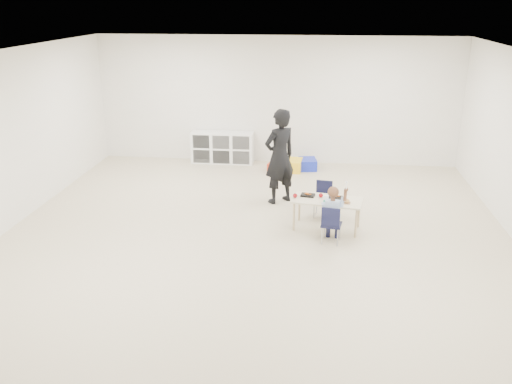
# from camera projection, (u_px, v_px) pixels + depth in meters

# --- Properties ---
(room) EXTENTS (9.00, 9.02, 2.80)m
(room) POSITION_uv_depth(u_px,v_px,m) (253.00, 156.00, 7.77)
(room) COLOR #BFB293
(room) RESTS_ON ground
(table) EXTENTS (1.19, 0.73, 0.51)m
(table) POSITION_uv_depth(u_px,v_px,m) (327.00, 214.00, 8.74)
(table) COLOR beige
(table) RESTS_ON ground
(chair_near) EXTENTS (0.34, 0.32, 0.61)m
(chair_near) POSITION_uv_depth(u_px,v_px,m) (331.00, 224.00, 8.23)
(chair_near) COLOR black
(chair_near) RESTS_ON ground
(chair_far) EXTENTS (0.34, 0.32, 0.61)m
(chair_far) POSITION_uv_depth(u_px,v_px,m) (323.00, 200.00, 9.21)
(chair_far) COLOR black
(chair_far) RESTS_ON ground
(child) EXTENTS (0.47, 0.47, 0.96)m
(child) POSITION_uv_depth(u_px,v_px,m) (332.00, 213.00, 8.17)
(child) COLOR #A2B6DB
(child) RESTS_ON chair_near
(lunch_tray_near) EXTENTS (0.24, 0.19, 0.03)m
(lunch_tray_near) POSITION_uv_depth(u_px,v_px,m) (336.00, 198.00, 8.69)
(lunch_tray_near) COLOR black
(lunch_tray_near) RESTS_ON table
(lunch_tray_far) EXTENTS (0.24, 0.19, 0.03)m
(lunch_tray_far) POSITION_uv_depth(u_px,v_px,m) (308.00, 195.00, 8.79)
(lunch_tray_far) COLOR black
(lunch_tray_far) RESTS_ON table
(milk_carton) EXTENTS (0.08, 0.08, 0.10)m
(milk_carton) POSITION_uv_depth(u_px,v_px,m) (326.00, 199.00, 8.52)
(milk_carton) COLOR white
(milk_carton) RESTS_ON table
(bread_roll) EXTENTS (0.09, 0.09, 0.07)m
(bread_roll) POSITION_uv_depth(u_px,v_px,m) (347.00, 201.00, 8.49)
(bread_roll) COLOR tan
(bread_roll) RESTS_ON table
(apple_near) EXTENTS (0.07, 0.07, 0.07)m
(apple_near) POSITION_uv_depth(u_px,v_px,m) (321.00, 195.00, 8.72)
(apple_near) COLOR maroon
(apple_near) RESTS_ON table
(apple_far) EXTENTS (0.07, 0.07, 0.07)m
(apple_far) POSITION_uv_depth(u_px,v_px,m) (295.00, 196.00, 8.71)
(apple_far) COLOR maroon
(apple_far) RESTS_ON table
(cubby_shelf) EXTENTS (1.40, 0.40, 0.70)m
(cubby_shelf) POSITION_uv_depth(u_px,v_px,m) (222.00, 147.00, 12.26)
(cubby_shelf) COLOR white
(cubby_shelf) RESTS_ON ground
(adult) EXTENTS (0.75, 0.72, 1.73)m
(adult) POSITION_uv_depth(u_px,v_px,m) (280.00, 157.00, 9.70)
(adult) COLOR black
(adult) RESTS_ON ground
(bin_red) EXTENTS (0.41, 0.48, 0.20)m
(bin_red) POSITION_uv_depth(u_px,v_px,m) (277.00, 167.00, 11.70)
(bin_red) COLOR red
(bin_red) RESTS_ON ground
(bin_yellow) EXTENTS (0.43, 0.53, 0.24)m
(bin_yellow) POSITION_uv_depth(u_px,v_px,m) (293.00, 165.00, 11.74)
(bin_yellow) COLOR yellow
(bin_yellow) RESTS_ON ground
(bin_blue) EXTENTS (0.43, 0.52, 0.23)m
(bin_blue) POSITION_uv_depth(u_px,v_px,m) (308.00, 164.00, 11.85)
(bin_blue) COLOR #1727B1
(bin_blue) RESTS_ON ground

